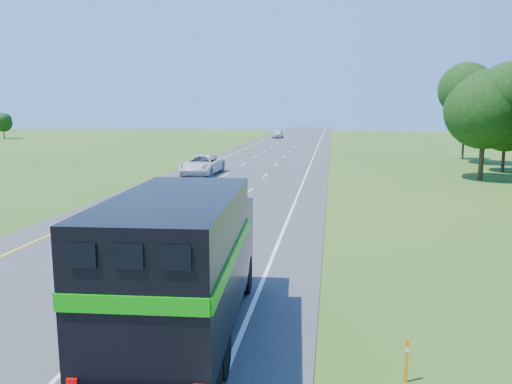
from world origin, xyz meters
TOP-DOWN VIEW (x-y plane):
  - road at (0.00, 50.00)m, footprint 15.00×260.00m
  - lane_markings at (0.00, 50.00)m, footprint 11.15×260.00m
  - horse_truck at (4.14, 13.94)m, footprint 3.33×9.06m
  - white_suv at (-4.07, 46.84)m, footprint 3.24×6.60m
  - far_car at (-3.58, 107.82)m, footprint 2.11×5.01m
  - delineator at (9.52, 12.80)m, footprint 0.08×0.05m

SIDE VIEW (x-z plane):
  - road at x=0.00m, z-range 0.00..0.04m
  - lane_markings at x=0.00m, z-range 0.04..0.05m
  - delineator at x=9.52m, z-range 0.04..1.03m
  - far_car at x=-3.58m, z-range 0.04..1.73m
  - white_suv at x=-4.07m, z-range 0.04..1.84m
  - horse_truck at x=4.14m, z-range 0.18..4.12m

